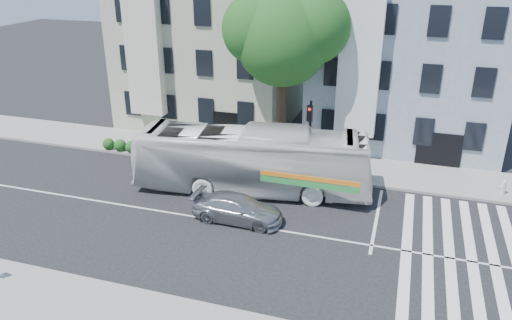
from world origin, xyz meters
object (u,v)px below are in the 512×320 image
at_px(bus, 252,160).
at_px(fire_hydrant, 503,187).
at_px(traffic_signal, 310,129).
at_px(sedan, 237,208).

height_order(bus, fire_hydrant, bus).
bearing_deg(fire_hydrant, bus, -165.93).
distance_m(bus, traffic_signal, 3.90).
relative_size(sedan, fire_hydrant, 5.66).
height_order(sedan, traffic_signal, traffic_signal).
bearing_deg(bus, fire_hydrant, -84.28).
xyz_separation_m(traffic_signal, fire_hydrant, (10.49, 0.48, -2.34)).
height_order(bus, traffic_signal, traffic_signal).
height_order(bus, sedan, bus).
height_order(traffic_signal, fire_hydrant, traffic_signal).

